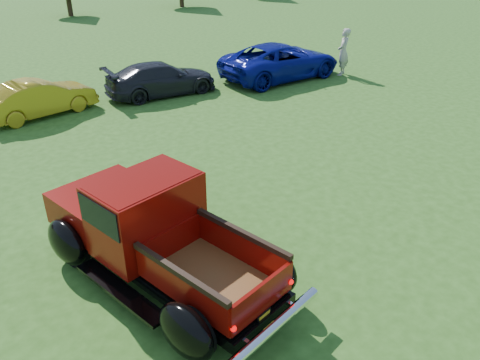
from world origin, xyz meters
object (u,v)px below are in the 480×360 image
Objects in this scene: show_car_yellow at (39,98)px; show_car_blue at (281,61)px; pickup_truck at (148,229)px; show_car_grey at (161,79)px; spectator at (343,52)px.

show_car_blue is (9.37, -1.16, 0.13)m from show_car_yellow.
pickup_truck reaches higher than show_car_blue.
show_car_yellow is 9.44m from show_car_blue.
show_car_yellow is at bearing 82.69° from show_car_blue.
show_car_yellow is 0.87× the size of show_car_grey.
spectator is at bearing -100.24° from show_car_grey.
spectator is at bearing -110.89° from show_car_yellow.
spectator reaches higher than pickup_truck.
pickup_truck is at bearing 129.73° from show_car_blue.
spectator is (12.49, 7.28, 0.09)m from pickup_truck.
spectator reaches higher than show_car_yellow.
show_car_yellow is 1.88× the size of spectator.
show_car_blue is 2.74m from spectator.
pickup_truck is at bearing 156.20° from show_car_grey.
spectator is (2.51, -1.08, 0.24)m from show_car_blue.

